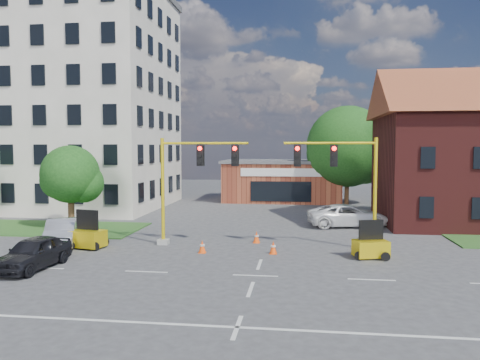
{
  "coord_description": "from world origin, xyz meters",
  "views": [
    {
      "loc": [
        1.94,
        -20.23,
        5.66
      ],
      "look_at": [
        -1.99,
        10.0,
        3.53
      ],
      "focal_mm": 35.0,
      "sensor_mm": 36.0,
      "label": 1
    }
  ],
  "objects_px": {
    "signal_mast_east": "(345,179)",
    "trailer_west": "(88,237)",
    "sedan_dark": "(33,253)",
    "signal_mast_west": "(190,178)",
    "trailer_east": "(371,247)",
    "pickup_white": "(348,216)"
  },
  "relations": [
    {
      "from": "signal_mast_west",
      "to": "sedan_dark",
      "type": "bearing_deg",
      "value": -134.64
    },
    {
      "from": "signal_mast_east",
      "to": "trailer_west",
      "type": "height_order",
      "value": "signal_mast_east"
    },
    {
      "from": "trailer_west",
      "to": "trailer_east",
      "type": "relative_size",
      "value": 1.1
    },
    {
      "from": "signal_mast_west",
      "to": "trailer_east",
      "type": "height_order",
      "value": "signal_mast_west"
    },
    {
      "from": "signal_mast_west",
      "to": "trailer_west",
      "type": "bearing_deg",
      "value": -163.88
    },
    {
      "from": "trailer_west",
      "to": "signal_mast_west",
      "type": "bearing_deg",
      "value": 29.19
    },
    {
      "from": "trailer_west",
      "to": "trailer_east",
      "type": "bearing_deg",
      "value": 11.75
    },
    {
      "from": "signal_mast_east",
      "to": "trailer_east",
      "type": "bearing_deg",
      "value": -58.9
    },
    {
      "from": "trailer_west",
      "to": "pickup_white",
      "type": "height_order",
      "value": "trailer_west"
    },
    {
      "from": "trailer_west",
      "to": "sedan_dark",
      "type": "distance_m",
      "value": 4.56
    },
    {
      "from": "sedan_dark",
      "to": "signal_mast_west",
      "type": "bearing_deg",
      "value": 49.19
    },
    {
      "from": "pickup_white",
      "to": "sedan_dark",
      "type": "height_order",
      "value": "pickup_white"
    },
    {
      "from": "pickup_white",
      "to": "sedan_dark",
      "type": "distance_m",
      "value": 20.93
    },
    {
      "from": "signal_mast_west",
      "to": "trailer_west",
      "type": "xyz_separation_m",
      "value": [
        -5.54,
        -1.6,
        -3.27
      ]
    },
    {
      "from": "pickup_white",
      "to": "trailer_east",
      "type": "bearing_deg",
      "value": 170.63
    },
    {
      "from": "trailer_west",
      "to": "trailer_east",
      "type": "xyz_separation_m",
      "value": [
        15.43,
        -0.35,
        -0.06
      ]
    },
    {
      "from": "signal_mast_east",
      "to": "pickup_white",
      "type": "xyz_separation_m",
      "value": [
        0.97,
        7.67,
        -3.13
      ]
    },
    {
      "from": "signal_mast_west",
      "to": "pickup_white",
      "type": "xyz_separation_m",
      "value": [
        9.68,
        7.67,
        -3.13
      ]
    },
    {
      "from": "trailer_east",
      "to": "signal_mast_west",
      "type": "bearing_deg",
      "value": 153.17
    },
    {
      "from": "signal_mast_east",
      "to": "trailer_east",
      "type": "distance_m",
      "value": 4.04
    },
    {
      "from": "trailer_west",
      "to": "pickup_white",
      "type": "relative_size",
      "value": 0.36
    },
    {
      "from": "signal_mast_west",
      "to": "sedan_dark",
      "type": "xyz_separation_m",
      "value": [
        -6.05,
        -6.13,
        -3.17
      ]
    }
  ]
}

